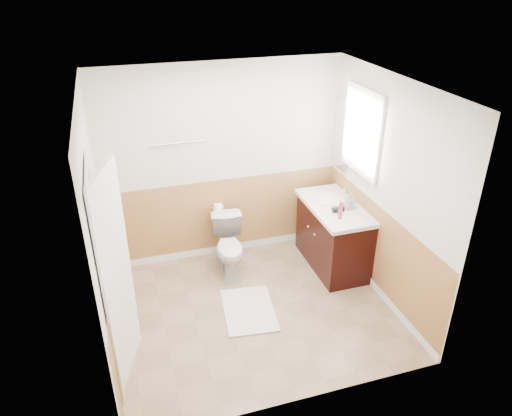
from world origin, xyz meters
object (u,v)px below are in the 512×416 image
object	(u,v)px
bath_mat	(249,310)
soap_dispenser	(350,201)
vanity_cabinet	(333,237)
lotion_bottle	(341,210)
toilet	(229,247)

from	to	relation	value
bath_mat	soap_dispenser	xyz separation A→B (m)	(1.39, 0.45, 0.94)
vanity_cabinet	soap_dispenser	bearing A→B (deg)	-45.57
lotion_bottle	soap_dispenser	size ratio (longest dim) A/B	1.09
soap_dispenser	vanity_cabinet	bearing A→B (deg)	134.43
bath_mat	vanity_cabinet	world-z (taller)	vanity_cabinet
vanity_cabinet	toilet	bearing A→B (deg)	168.54
toilet	soap_dispenser	xyz separation A→B (m)	(1.39, -0.38, 0.61)
toilet	bath_mat	xyz separation A→B (m)	(0.00, -0.83, -0.34)
bath_mat	soap_dispenser	distance (m)	1.74
bath_mat	soap_dispenser	bearing A→B (deg)	17.98
vanity_cabinet	lotion_bottle	bearing A→B (deg)	-107.70
vanity_cabinet	lotion_bottle	world-z (taller)	lotion_bottle
lotion_bottle	soap_dispenser	bearing A→B (deg)	40.96
lotion_bottle	bath_mat	bearing A→B (deg)	-167.45
vanity_cabinet	soap_dispenser	distance (m)	0.58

